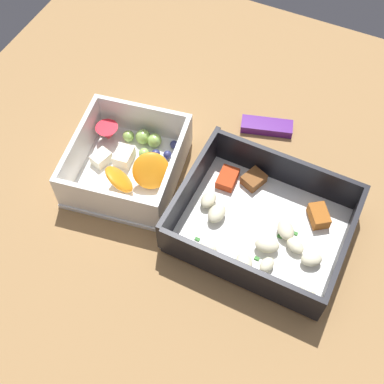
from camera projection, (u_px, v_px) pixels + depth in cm
name	position (u px, v px, depth cm)	size (l,w,h in cm)	color
table_surface	(204.00, 209.00, 65.16)	(80.00, 80.00, 2.00)	#9E7547
pasta_container	(261.00, 224.00, 60.89)	(20.09, 16.46, 5.48)	white
fruit_bowl	(129.00, 162.00, 65.43)	(15.38, 16.26, 5.68)	white
candy_bar	(267.00, 126.00, 70.50)	(7.00, 2.40, 1.20)	#51197A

